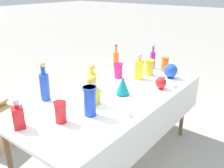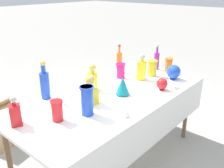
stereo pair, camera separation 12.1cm
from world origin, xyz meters
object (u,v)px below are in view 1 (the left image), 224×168
slender_vase_2 (60,111)px  slender_vase_3 (149,67)px  square_decanter_0 (18,116)px  slender_vase_1 (118,70)px  tall_bottle_2 (45,85)px  square_decanter_3 (139,68)px  round_bowl_0 (161,83)px  slender_vase_4 (90,100)px  square_decanter_1 (92,91)px  tall_bottle_0 (116,61)px  tall_bottle_1 (153,59)px  fluted_vase_0 (123,85)px  slender_vase_0 (165,64)px  square_decanter_2 (92,79)px  cardboard_box_behind_left (0,129)px  round_bowl_1 (171,71)px

slender_vase_2 → slender_vase_3: size_ratio=0.93×
square_decanter_0 → slender_vase_1: 1.26m
tall_bottle_2 → square_decanter_0: bearing=-151.4°
square_decanter_3 → round_bowl_0: bearing=-109.0°
round_bowl_0 → square_decanter_3: bearing=71.0°
slender_vase_4 → round_bowl_0: size_ratio=1.99×
square_decanter_1 → tall_bottle_0: bearing=23.4°
tall_bottle_1 → slender_vase_1: bearing=166.1°
round_bowl_0 → square_decanter_0: bearing=160.0°
tall_bottle_0 → slender_vase_2: tall_bottle_0 is taller
slender_vase_2 → fluted_vase_0: bearing=-5.9°
square_decanter_1 → slender_vase_0: bearing=-4.7°
tall_bottle_0 → slender_vase_4: bearing=-153.8°
square_decanter_2 → cardboard_box_behind_left: size_ratio=0.50×
fluted_vase_0 → square_decanter_3: bearing=12.9°
square_decanter_0 → fluted_vase_0: square_decanter_0 is taller
square_decanter_3 → slender_vase_0: bearing=-14.2°
slender_vase_4 → slender_vase_0: bearing=1.3°
tall_bottle_2 → square_decanter_1: size_ratio=1.37×
square_decanter_1 → slender_vase_4: (-0.16, -0.13, 0.01)m
slender_vase_3 → cardboard_box_behind_left: 1.83m
slender_vase_4 → round_bowl_1: (1.16, -0.13, -0.04)m
square_decanter_2 → slender_vase_1: (0.44, 0.01, -0.02)m
tall_bottle_1 → round_bowl_1: size_ratio=1.94×
slender_vase_0 → slender_vase_1: size_ratio=1.04×
square_decanter_2 → slender_vase_4: (-0.38, -0.32, 0.01)m
tall_bottle_2 → square_decanter_3: 1.03m
slender_vase_1 → round_bowl_1: (0.34, -0.45, -0.01)m
square_decanter_3 → slender_vase_2: square_decanter_3 is taller
tall_bottle_0 → slender_vase_1: size_ratio=2.01×
slender_vase_0 → slender_vase_1: slender_vase_0 is taller
square_decanter_3 → fluted_vase_0: (-0.45, -0.10, -0.03)m
tall_bottle_0 → slender_vase_4: size_ratio=1.36×
square_decanter_2 → slender_vase_3: square_decanter_2 is taller
slender_vase_1 → slender_vase_4: (-0.81, -0.33, 0.04)m
square_decanter_3 → slender_vase_1: bearing=119.0°
square_decanter_2 → slender_vase_0: (0.95, -0.29, -0.02)m
square_decanter_3 → round_bowl_0: square_decanter_3 is taller
square_decanter_0 → round_bowl_0: (1.26, -0.46, -0.03)m
slender_vase_2 → square_decanter_3: bearing=1.6°
fluted_vase_0 → round_bowl_1: (0.68, -0.15, -0.01)m
fluted_vase_0 → square_decanter_2: bearing=108.8°
slender_vase_0 → round_bowl_0: bearing=-157.1°
slender_vase_3 → slender_vase_4: size_ratio=0.74×
fluted_vase_0 → tall_bottle_2: bearing=137.3°
square_decanter_2 → slender_vase_4: bearing=-139.9°
tall_bottle_1 → slender_vase_2: tall_bottle_1 is taller
tall_bottle_2 → round_bowl_1: (1.19, -0.62, -0.06)m
square_decanter_3 → slender_vase_3: 0.18m
tall_bottle_0 → fluted_vase_0: 0.67m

